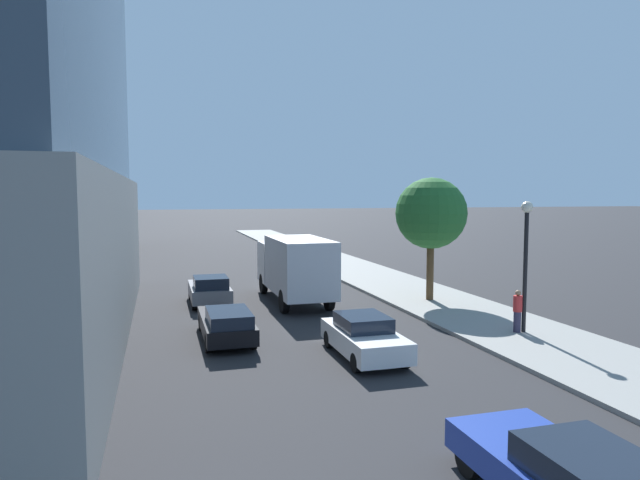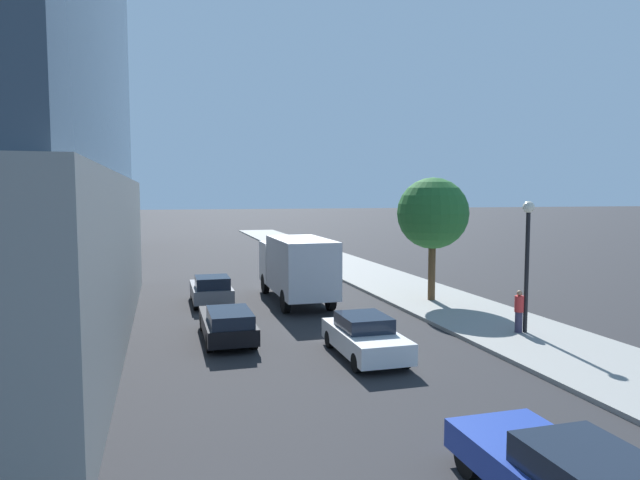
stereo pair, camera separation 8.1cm
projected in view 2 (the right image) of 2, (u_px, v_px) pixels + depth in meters
name	position (u px, v px, depth m)	size (l,w,h in m)	color
sidewalk	(479.00, 317.00, 24.12)	(5.02, 120.00, 0.15)	gray
street_lamp	(527.00, 245.00, 20.98)	(0.44, 0.44, 5.00)	black
street_tree	(433.00, 214.00, 27.45)	(3.53, 3.53, 6.09)	brown
car_white	(365.00, 337.00, 18.48)	(1.81, 4.23, 1.40)	silver
car_black	(227.00, 323.00, 20.50)	(1.75, 4.67, 1.30)	black
car_blue	(569.00, 479.00, 9.21)	(1.94, 4.60, 1.40)	#233D9E
car_gray	(211.00, 290.00, 27.31)	(1.86, 4.07, 1.48)	slate
box_truck	(297.00, 265.00, 27.78)	(2.45, 7.63, 3.28)	silver
pedestrian_red_shirt	(519.00, 311.00, 21.18)	(0.34, 0.34, 1.62)	#38334C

